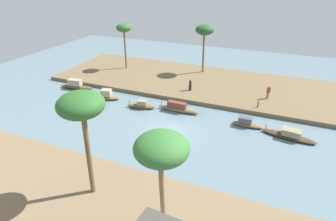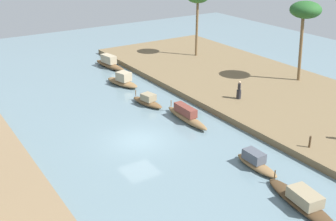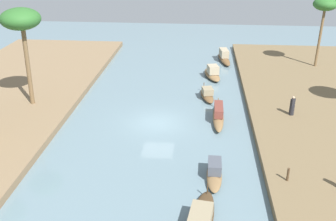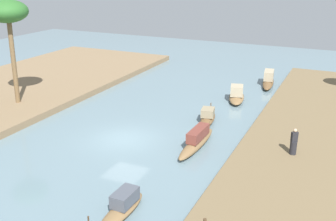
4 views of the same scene
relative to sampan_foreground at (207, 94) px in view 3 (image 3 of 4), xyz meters
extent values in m
plane|color=slate|center=(-5.36, 3.90, -0.37)|extent=(74.68, 74.68, 0.00)
ellipsoid|color=brown|center=(0.04, 0.01, -0.14)|extent=(3.57, 1.62, 0.47)
cube|color=gray|center=(-0.10, -0.02, 0.38)|extent=(1.28, 1.09, 0.58)
cylinder|color=brown|center=(1.52, 0.31, 0.31)|extent=(0.07, 0.07, 0.52)
cube|color=gray|center=(-17.10, 0.42, 0.33)|extent=(1.94, 1.34, 0.64)
cylinder|color=#47331E|center=(-14.61, 0.06, 0.28)|extent=(0.07, 0.07, 0.61)
ellipsoid|color=brown|center=(-12.72, -0.38, -0.16)|extent=(3.39, 0.98, 0.42)
cube|color=#4C515B|center=(-12.42, -0.38, 0.36)|extent=(1.42, 0.83, 0.63)
ellipsoid|color=brown|center=(5.72, -0.54, -0.11)|extent=(4.19, 2.18, 0.52)
cube|color=tan|center=(5.47, -0.60, 0.57)|extent=(1.47, 1.29, 0.84)
ellipsoid|color=brown|center=(11.47, -2.03, -0.11)|extent=(5.20, 1.72, 0.53)
cube|color=tan|center=(11.67, -2.00, 0.58)|extent=(2.00, 1.11, 0.84)
ellipsoid|color=brown|center=(-4.52, -0.87, -0.10)|extent=(5.17, 0.93, 0.55)
cube|color=brown|center=(-4.32, -0.87, 0.50)|extent=(2.31, 0.72, 0.65)
cylinder|color=brown|center=(-2.26, -0.90, 0.37)|extent=(0.07, 0.07, 0.50)
cylinder|color=#232328|center=(-4.05, -6.60, 0.52)|extent=(0.55, 0.55, 0.76)
cube|color=#232328|center=(-4.05, -6.60, 1.21)|extent=(0.38, 0.41, 0.61)
sphere|color=tan|center=(-4.05, -6.60, 1.61)|extent=(0.21, 0.21, 0.21)
cylinder|color=#4C3823|center=(-13.25, -4.56, 0.55)|extent=(0.14, 0.14, 0.82)
cylinder|color=brown|center=(8.95, -11.75, 3.18)|extent=(0.28, 0.32, 6.08)
ellipsoid|color=#2D6628|center=(8.95, -11.75, 6.71)|extent=(2.45, 2.45, 1.35)
cylinder|color=brown|center=(-3.62, 14.66, 3.37)|extent=(0.36, 0.53, 6.48)
ellipsoid|color=#2D6628|center=(-3.62, 14.66, 7.23)|extent=(3.11, 3.11, 1.71)
camera|label=1|loc=(-14.86, 27.27, 14.88)|focal=29.84mm
camera|label=2|loc=(-28.85, 16.70, 13.23)|focal=45.16mm
camera|label=3|loc=(-32.43, 0.70, 13.12)|focal=41.21mm
camera|label=4|loc=(-25.95, -8.87, 10.32)|focal=42.70mm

